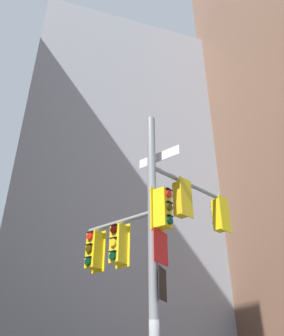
{
  "coord_description": "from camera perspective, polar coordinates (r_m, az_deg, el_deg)",
  "views": [
    {
      "loc": [
        -2.74,
        -7.59,
        1.78
      ],
      "look_at": [
        -0.35,
        -0.23,
        6.08
      ],
      "focal_mm": 36.65,
      "sensor_mm": 36.0,
      "label": 1
    }
  ],
  "objects": [
    {
      "name": "building_mid_block",
      "position": [
        32.99,
        -5.5,
        -4.94
      ],
      "size": [
        16.51,
        16.51,
        30.39
      ],
      "primitive_type": "cube",
      "color": "#9399A3",
      "rests_on": "ground"
    },
    {
      "name": "signal_pole_assembly",
      "position": [
        9.12,
        2.45,
        -10.87
      ],
      "size": [
        4.39,
        2.55,
        7.91
      ],
      "color": "gray",
      "rests_on": "ground"
    }
  ]
}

